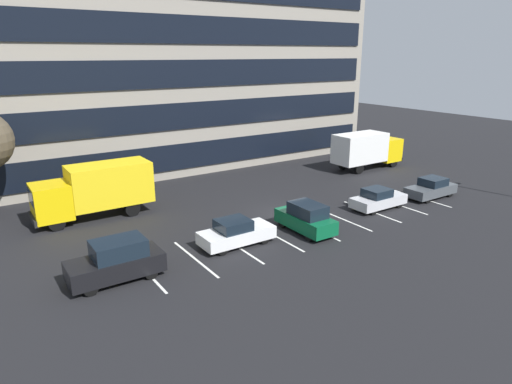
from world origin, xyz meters
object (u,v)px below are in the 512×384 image
object	(u,v)px
sedan_silver	(378,199)
suv_forest	(306,218)
box_truck_yellow	(367,149)
sedan_white	(236,233)
box_truck_yellow_all	(95,189)
suv_black	(117,261)
sedan_charcoal	(431,188)

from	to	relation	value
sedan_silver	suv_forest	bearing A→B (deg)	-175.58
box_truck_yellow	sedan_white	world-z (taller)	box_truck_yellow
box_truck_yellow_all	suv_black	xyz separation A→B (m)	(-1.69, -9.73, -1.04)
sedan_charcoal	sedan_white	bearing A→B (deg)	177.97
box_truck_yellow_all	suv_forest	size ratio (longest dim) A/B	1.87
suv_forest	sedan_white	distance (m)	4.79
box_truck_yellow	sedan_charcoal	distance (m)	9.78
box_truck_yellow	sedan_white	bearing A→B (deg)	-156.69
suv_black	sedan_white	bearing A→B (deg)	3.14
box_truck_yellow_all	sedan_white	bearing A→B (deg)	-59.64
sedan_silver	suv_black	xyz separation A→B (m)	(-19.17, -0.24, 0.29)
suv_forest	sedan_white	bearing A→B (deg)	171.48
box_truck_yellow_all	sedan_white	world-z (taller)	box_truck_yellow_all
sedan_white	sedan_silver	size ratio (longest dim) A/B	1.05
box_truck_yellow_all	sedan_charcoal	distance (m)	25.10
box_truck_yellow	box_truck_yellow_all	distance (m)	25.68
sedan_charcoal	suv_black	distance (m)	24.69
box_truck_yellow	suv_black	distance (m)	28.85
suv_forest	suv_black	world-z (taller)	suv_black
box_truck_yellow_all	suv_forest	bearing A→B (deg)	-44.56
box_truck_yellow	suv_black	size ratio (longest dim) A/B	1.65
box_truck_yellow	suv_forest	world-z (taller)	box_truck_yellow
sedan_white	box_truck_yellow	bearing A→B (deg)	23.31
sedan_charcoal	sedan_white	world-z (taller)	sedan_white
sedan_white	sedan_charcoal	bearing A→B (deg)	-2.03
box_truck_yellow_all	suv_black	bearing A→B (deg)	-99.83
sedan_white	suv_black	xyz separation A→B (m)	(-7.16, -0.39, 0.25)
sedan_charcoal	box_truck_yellow_all	bearing A→B (deg)	156.58
sedan_white	sedan_silver	xyz separation A→B (m)	(12.01, -0.15, -0.03)
sedan_charcoal	suv_forest	bearing A→B (deg)	-179.61
suv_forest	sedan_charcoal	distance (m)	12.80
box_truck_yellow	suv_black	world-z (taller)	box_truck_yellow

